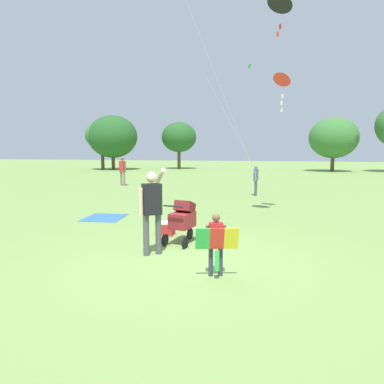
% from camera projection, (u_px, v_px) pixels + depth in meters
% --- Properties ---
extents(ground_plane, '(120.00, 120.00, 0.00)m').
position_uv_depth(ground_plane, '(187.00, 260.00, 7.11)').
color(ground_plane, '#75994C').
extents(treeline_distant, '(34.63, 7.27, 6.72)m').
position_uv_depth(treeline_distant, '(243.00, 134.00, 36.04)').
color(treeline_distant, brown).
rests_on(treeline_distant, ground).
extents(child_with_butterfly_kite, '(0.75, 0.44, 1.12)m').
position_uv_depth(child_with_butterfly_kite, '(216.00, 239.00, 6.14)').
color(child_with_butterfly_kite, '#33384C').
rests_on(child_with_butterfly_kite, ground).
extents(person_adult_flyer, '(0.54, 0.70, 1.84)m').
position_uv_depth(person_adult_flyer, '(152.00, 205.00, 7.37)').
color(person_adult_flyer, '#4C4C51').
rests_on(person_adult_flyer, ground).
extents(stroller, '(0.68, 1.12, 1.03)m').
position_uv_depth(stroller, '(183.00, 218.00, 8.35)').
color(stroller, black).
rests_on(stroller, ground).
extents(kite_adult_black, '(2.84, 4.48, 6.61)m').
position_uv_depth(kite_adult_black, '(279.00, 6.00, 10.15)').
color(kite_adult_black, black).
rests_on(kite_adult_black, ground).
extents(kite_orange_delta, '(2.62, 3.12, 4.78)m').
position_uv_depth(kite_orange_delta, '(281.00, 81.00, 11.84)').
color(kite_orange_delta, red).
rests_on(kite_orange_delta, ground).
extents(person_sitting_far, '(0.52, 0.37, 1.75)m').
position_uv_depth(person_sitting_far, '(122.00, 169.00, 21.50)').
color(person_sitting_far, '#7F705B').
rests_on(person_sitting_far, ground).
extents(person_kid_running, '(0.22, 0.47, 1.46)m').
position_uv_depth(person_kid_running, '(256.00, 178.00, 16.84)').
color(person_kid_running, '#4C4C51').
rests_on(person_kid_running, ground).
extents(picnic_blanket, '(1.31, 1.46, 0.02)m').
position_uv_depth(picnic_blanket, '(104.00, 218.00, 11.48)').
color(picnic_blanket, '#3366B2').
rests_on(picnic_blanket, ground).
extents(cooler_box, '(0.45, 0.33, 0.35)m').
position_uv_depth(cooler_box, '(166.00, 228.00, 9.19)').
color(cooler_box, red).
rests_on(cooler_box, ground).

